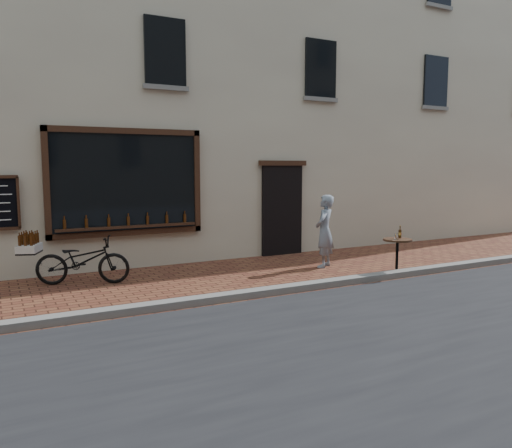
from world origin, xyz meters
name	(u,v)px	position (x,y,z in m)	size (l,w,h in m)	color
ground	(290,295)	(0.00, 0.00, 0.00)	(90.00, 90.00, 0.00)	#582A1C
kerb	(284,289)	(0.00, 0.20, 0.06)	(90.00, 0.25, 0.12)	slate
shop_building	(166,63)	(0.00, 6.50, 5.00)	(28.00, 6.20, 10.00)	beige
cargo_bicycle	(81,260)	(-3.01, 2.51, 0.46)	(2.02, 1.22, 0.96)	black
bistro_table	(397,249)	(2.75, 0.35, 0.53)	(0.57, 0.57, 0.98)	black
pedestrian	(325,231)	(1.92, 1.70, 0.79)	(0.57, 0.38, 1.57)	gray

